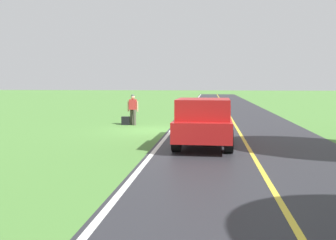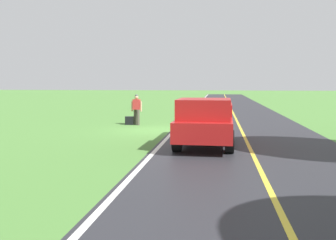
% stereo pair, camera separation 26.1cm
% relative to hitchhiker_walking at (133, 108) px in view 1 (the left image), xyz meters
% --- Properties ---
extents(ground_plane, '(200.00, 200.00, 0.00)m').
position_rel_hitchhiker_walking_xyz_m(ground_plane, '(-1.58, 2.38, -0.98)').
color(ground_plane, '#4C7F38').
extents(road_surface, '(7.05, 120.00, 0.00)m').
position_rel_hitchhiker_walking_xyz_m(road_surface, '(-5.77, 2.38, -0.98)').
color(road_surface, '#28282D').
rests_on(road_surface, ground).
extents(lane_edge_line, '(0.16, 117.60, 0.00)m').
position_rel_hitchhiker_walking_xyz_m(lane_edge_line, '(-2.43, 2.38, -0.98)').
color(lane_edge_line, silver).
rests_on(lane_edge_line, ground).
extents(lane_centre_line, '(0.14, 117.60, 0.00)m').
position_rel_hitchhiker_walking_xyz_m(lane_centre_line, '(-5.77, 2.38, -0.98)').
color(lane_centre_line, gold).
rests_on(lane_centre_line, ground).
extents(hitchhiker_walking, '(0.62, 0.52, 1.75)m').
position_rel_hitchhiker_walking_xyz_m(hitchhiker_walking, '(0.00, 0.00, 0.00)').
color(hitchhiker_walking, '#4C473D').
rests_on(hitchhiker_walking, ground).
extents(suitcase_carried, '(0.46, 0.21, 0.48)m').
position_rel_hitchhiker_walking_xyz_m(suitcase_carried, '(0.42, 0.07, -0.74)').
color(suitcase_carried, black).
rests_on(suitcase_carried, ground).
extents(pickup_truck_passing, '(2.19, 5.44, 1.82)m').
position_rel_hitchhiker_walking_xyz_m(pickup_truck_passing, '(-4.13, 6.48, -0.01)').
color(pickup_truck_passing, '#B21919').
rests_on(pickup_truck_passing, ground).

